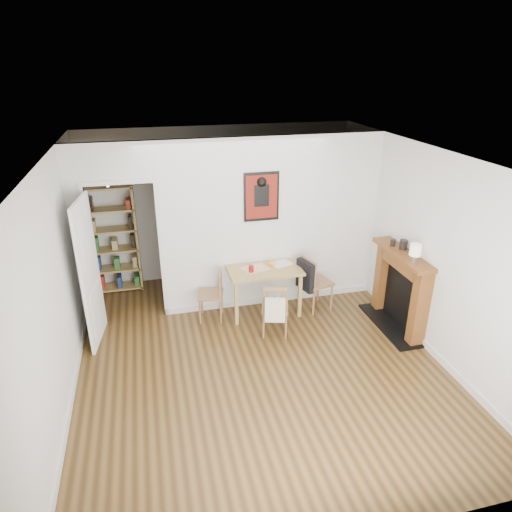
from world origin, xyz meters
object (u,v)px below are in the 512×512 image
object	(u,v)px
chair_front	(275,308)
ceramic_jar_a	(403,245)
red_glass	(251,269)
mantel_lamp	(415,251)
orange_fruit	(272,263)
ceramic_jar_b	(393,242)
bookshelf	(114,240)
fireplace	(401,287)
notebook	(281,264)
chair_right	(316,282)
chair_left	(211,295)
dining_table	(264,273)

from	to	relation	value
chair_front	ceramic_jar_a	bearing A→B (deg)	-3.99
red_glass	mantel_lamp	size ratio (longest dim) A/B	0.42
orange_fruit	ceramic_jar_b	distance (m)	1.76
bookshelf	fireplace	xyz separation A→B (m)	(3.94, -2.15, -0.27)
ceramic_jar_b	mantel_lamp	bearing A→B (deg)	-90.52
fireplace	chair_front	bearing A→B (deg)	172.78
mantel_lamp	chair_front	bearing A→B (deg)	162.76
chair_front	notebook	size ratio (longest dim) A/B	2.61
chair_right	mantel_lamp	distance (m)	1.63
fireplace	chair_left	bearing A→B (deg)	162.21
chair_right	mantel_lamp	xyz separation A→B (m)	(0.92, -1.04, 0.85)
notebook	mantel_lamp	distance (m)	1.96
chair_right	fireplace	distance (m)	1.25
ceramic_jar_b	orange_fruit	bearing A→B (deg)	157.90
dining_table	orange_fruit	distance (m)	0.19
chair_front	mantel_lamp	distance (m)	2.01
chair_left	notebook	world-z (taller)	chair_left
red_glass	bookshelf	bearing A→B (deg)	144.24
ceramic_jar_b	notebook	bearing A→B (deg)	154.91
fireplace	mantel_lamp	bearing A→B (deg)	-102.95
bookshelf	mantel_lamp	distance (m)	4.60
chair_left	ceramic_jar_a	size ratio (longest dim) A/B	5.97
chair_left	chair_right	xyz separation A→B (m)	(1.60, -0.09, 0.06)
ceramic_jar_a	ceramic_jar_b	size ratio (longest dim) A/B	1.38
fireplace	mantel_lamp	distance (m)	0.76
ceramic_jar_a	red_glass	bearing A→B (deg)	162.02
chair_front	notebook	world-z (taller)	chair_front
mantel_lamp	ceramic_jar_a	distance (m)	0.42
fireplace	dining_table	bearing A→B (deg)	154.45
chair_front	orange_fruit	bearing A→B (deg)	78.49
chair_left	notebook	distance (m)	1.15
dining_table	notebook	bearing A→B (deg)	13.11
ceramic_jar_a	orange_fruit	bearing A→B (deg)	154.53
mantel_lamp	notebook	bearing A→B (deg)	139.38
chair_right	ceramic_jar_a	size ratio (longest dim) A/B	6.65
notebook	ceramic_jar_a	xyz separation A→B (m)	(1.50, -0.81, 0.48)
chair_front	notebook	bearing A→B (deg)	67.38
dining_table	chair_right	size ratio (longest dim) A/B	1.23
fireplace	orange_fruit	size ratio (longest dim) A/B	15.69
bookshelf	mantel_lamp	xyz separation A→B (m)	(3.87, -2.46, 0.42)
chair_right	notebook	bearing A→B (deg)	160.64
notebook	fireplace	bearing A→B (deg)	-31.51
chair_right	mantel_lamp	size ratio (longest dim) A/B	3.68
chair_left	mantel_lamp	distance (m)	2.91
dining_table	ceramic_jar_a	distance (m)	2.02
chair_left	mantel_lamp	bearing A→B (deg)	-24.28
fireplace	ceramic_jar_b	bearing A→B (deg)	104.77
fireplace	orange_fruit	world-z (taller)	fireplace
chair_right	orange_fruit	size ratio (longest dim) A/B	10.94
orange_fruit	notebook	distance (m)	0.16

